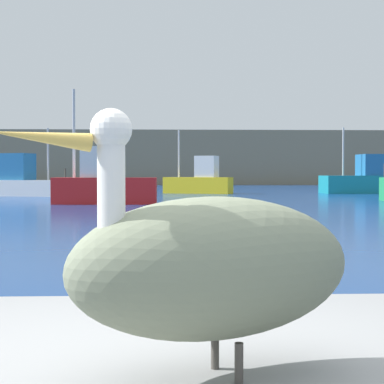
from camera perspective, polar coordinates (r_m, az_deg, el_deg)
name	(u,v)px	position (r m, az deg, el deg)	size (l,w,h in m)	color
hillside_backdrop	(164,159)	(83.97, -2.50, 2.92)	(140.00, 16.69, 6.46)	#7F755B
pelican	(211,265)	(2.25, 1.66, -6.44)	(1.29, 0.87, 0.92)	slate
fishing_boat_red	(104,183)	(29.14, -7.75, 0.79)	(4.60, 1.48, 5.09)	red
fishing_boat_white	(19,183)	(40.40, -14.91, 0.81)	(6.69, 4.10, 4.02)	white
fishing_boat_yellow	(200,180)	(43.78, 0.71, 1.02)	(4.76, 2.97, 4.31)	yellow
fishing_boat_teal	(374,179)	(45.94, 15.67, 1.10)	(7.00, 2.65, 4.47)	teal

